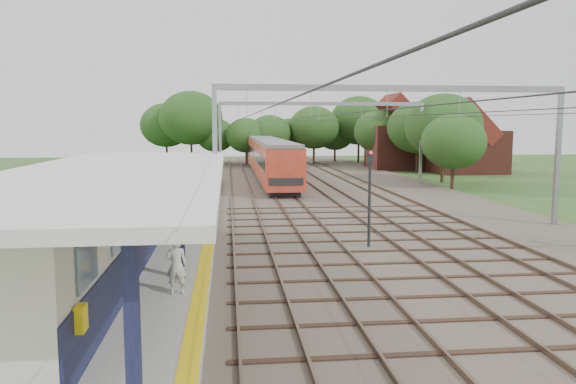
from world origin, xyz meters
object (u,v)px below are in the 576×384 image
bicycle (175,220)px  signal_post (370,188)px  person (176,265)px  train (268,156)px

bicycle → signal_post: bearing=-81.7°
person → train: size_ratio=0.05×
person → bicycle: person is taller
person → signal_post: (7.25, 6.57, 1.36)m
bicycle → signal_post: signal_post is taller
bicycle → train: size_ratio=0.05×
person → bicycle: bearing=-84.1°
person → signal_post: signal_post is taller
person → signal_post: 9.88m
person → bicycle: (-0.88, 9.47, -0.28)m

